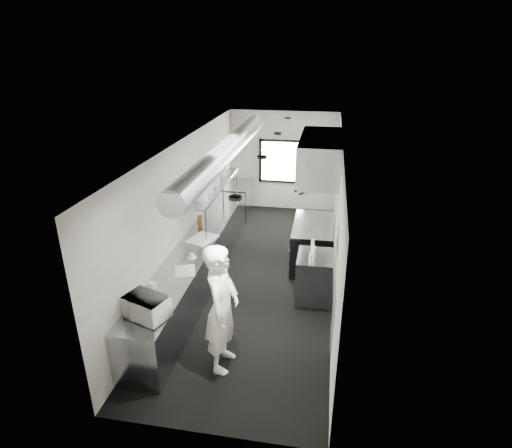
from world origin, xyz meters
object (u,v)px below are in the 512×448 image
at_px(microwave, 146,307).
at_px(knife_block, 200,222).
at_px(cutting_board, 202,239).
at_px(plate_stack_b, 208,186).
at_px(squeeze_bottle_a, 311,258).
at_px(plate_stack_a, 201,192).
at_px(squeeze_bottle_d, 313,248).
at_px(far_work_table, 238,200).
at_px(squeeze_bottle_c, 314,252).
at_px(plate_stack_d, 222,167).
at_px(range, 312,244).
at_px(squeeze_bottle_b, 314,254).
at_px(deli_tub_b, 152,285).
at_px(squeeze_bottle_e, 313,244).
at_px(prep_counter, 199,262).
at_px(bottle_station, 314,277).
at_px(exhaust_hood, 320,157).
at_px(deli_tub_a, 146,296).
at_px(plate_stack_c, 214,176).
at_px(line_cook, 222,308).
at_px(pass_shelf, 214,187).
at_px(small_plate, 192,257).

xyz_separation_m(microwave, knife_block, (-0.21, 3.24, -0.06)).
distance_m(microwave, cutting_board, 2.63).
distance_m(plate_stack_b, squeeze_bottle_a, 2.83).
distance_m(plate_stack_a, squeeze_bottle_d, 2.51).
relative_size(far_work_table, squeeze_bottle_c, 6.01).
distance_m(knife_block, plate_stack_d, 1.75).
relative_size(far_work_table, squeeze_bottle_d, 7.54).
height_order(range, squeeze_bottle_b, squeeze_bottle_b).
bearing_deg(deli_tub_b, squeeze_bottle_e, 37.35).
bearing_deg(far_work_table, deli_tub_b, -92.05).
distance_m(prep_counter, knife_block, 0.95).
bearing_deg(bottle_station, exhaust_hood, 92.18).
bearing_deg(plate_stack_d, exhaust_hood, -26.00).
bearing_deg(bottle_station, deli_tub_a, -142.98).
height_order(plate_stack_b, squeeze_bottle_c, plate_stack_b).
height_order(range, knife_block, knife_block).
bearing_deg(squeeze_bottle_c, exhaust_hood, 91.11).
distance_m(plate_stack_c, squeeze_bottle_d, 2.92).
height_order(prep_counter, bottle_station, same).
bearing_deg(line_cook, squeeze_bottle_d, -26.65).
relative_size(exhaust_hood, squeeze_bottle_b, 12.34).
height_order(plate_stack_a, squeeze_bottle_c, plate_stack_a).
bearing_deg(pass_shelf, prep_counter, -88.44).
bearing_deg(small_plate, range, 41.69).
height_order(far_work_table, deli_tub_b, deli_tub_b).
xyz_separation_m(pass_shelf, deli_tub_a, (-0.13, -3.56, -0.58)).
height_order(prep_counter, pass_shelf, pass_shelf).
bearing_deg(range, cutting_board, -153.50).
distance_m(line_cook, squeeze_bottle_e, 2.61).
height_order(line_cook, squeeze_bottle_a, line_cook).
relative_size(bottle_station, plate_stack_b, 3.19).
distance_m(deli_tub_a, deli_tub_b, 0.31).
bearing_deg(squeeze_bottle_e, cutting_board, 178.89).
bearing_deg(plate_stack_b, plate_stack_d, 90.63).
bearing_deg(plate_stack_d, squeeze_bottle_b, -48.48).
bearing_deg(exhaust_hood, bottle_station, -87.82).
distance_m(plate_stack_c, squeeze_bottle_e, 2.83).
height_order(pass_shelf, bottle_station, pass_shelf).
distance_m(line_cook, microwave, 1.06).
height_order(exhaust_hood, microwave, exhaust_hood).
height_order(microwave, squeeze_bottle_b, microwave).
relative_size(far_work_table, deli_tub_b, 9.15).
distance_m(squeeze_bottle_b, squeeze_bottle_c, 0.07).
bearing_deg(plate_stack_a, small_plate, -82.73).
relative_size(plate_stack_c, plate_stack_d, 0.94).
height_order(line_cook, plate_stack_b, line_cook).
distance_m(prep_counter, plate_stack_b, 1.65).
height_order(far_work_table, line_cook, line_cook).
height_order(deli_tub_a, squeeze_bottle_a, squeeze_bottle_a).
distance_m(pass_shelf, line_cook, 3.94).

